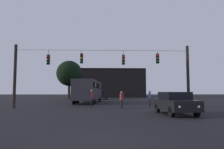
{
  "coord_description": "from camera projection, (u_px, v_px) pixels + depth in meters",
  "views": [
    {
      "loc": [
        0.15,
        -6.86,
        1.55
      ],
      "look_at": [
        0.97,
        15.6,
        3.35
      ],
      "focal_mm": 34.0,
      "sensor_mm": 36.0,
      "label": 1
    }
  ],
  "objects": [
    {
      "name": "pedestrian_crossing_center",
      "position": [
        122.0,
        99.0,
        19.38
      ],
      "size": [
        0.31,
        0.4,
        1.57
      ],
      "color": "black",
      "rests_on": "ground"
    },
    {
      "name": "car_far_left",
      "position": [
        102.0,
        95.0,
        41.64
      ],
      "size": [
        1.87,
        4.36,
        1.52
      ],
      "color": "black",
      "rests_on": "ground"
    },
    {
      "name": "overhead_signal_span",
      "position": [
        103.0,
        71.0,
        20.57
      ],
      "size": [
        17.07,
        0.44,
        6.07
      ],
      "color": "black",
      "rests_on": "ground"
    },
    {
      "name": "city_bus",
      "position": [
        89.0,
        89.0,
        29.33
      ],
      "size": [
        3.36,
        11.16,
        3.0
      ],
      "color": "#2D2D33",
      "rests_on": "ground"
    },
    {
      "name": "pedestrian_crossing_left",
      "position": [
        169.0,
        99.0,
        18.61
      ],
      "size": [
        0.32,
        0.41,
        1.56
      ],
      "color": "black",
      "rests_on": "ground"
    },
    {
      "name": "tree_left_silhouette",
      "position": [
        69.0,
        73.0,
        43.99
      ],
      "size": [
        5.27,
        5.27,
        7.95
      ],
      "color": "#2D2116",
      "rests_on": "ground"
    },
    {
      "name": "car_near_right",
      "position": [
        175.0,
        103.0,
        14.39
      ],
      "size": [
        2.0,
        4.41,
        1.52
      ],
      "color": "black",
      "rests_on": "ground"
    },
    {
      "name": "pedestrian_crossing_right",
      "position": [
        92.0,
        97.0,
        20.75
      ],
      "size": [
        0.26,
        0.38,
        1.74
      ],
      "color": "black",
      "rests_on": "ground"
    },
    {
      "name": "ground_plane",
      "position": [
        103.0,
        102.0,
        31.11
      ],
      "size": [
        168.0,
        168.0,
        0.0
      ],
      "primitive_type": "plane",
      "color": "black",
      "rests_on": "ground"
    },
    {
      "name": "pedestrian_near_bus",
      "position": [
        150.0,
        97.0,
        21.67
      ],
      "size": [
        0.32,
        0.41,
        1.66
      ],
      "color": "black",
      "rests_on": "ground"
    },
    {
      "name": "corner_building",
      "position": [
        109.0,
        84.0,
        60.39
      ],
      "size": [
        18.41,
        13.46,
        7.52
      ],
      "color": "black",
      "rests_on": "ground"
    }
  ]
}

